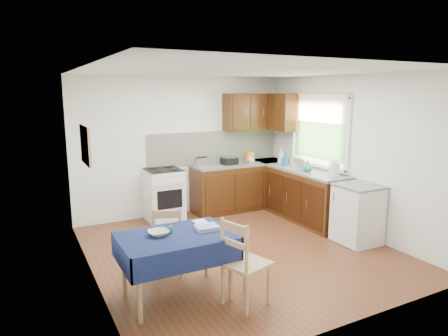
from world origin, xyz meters
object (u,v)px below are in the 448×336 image
chair_near (243,260)px  kettle (334,169)px  dish_rack (298,168)px  dining_table (176,244)px  chair_far (168,238)px  sandwich_press (229,160)px  toaster (201,162)px

chair_near → kettle: kettle is taller
dish_rack → dining_table: bearing=-128.9°
dining_table → chair_far: chair_far is taller
chair_far → dish_rack: 3.02m
dining_table → sandwich_press: 3.34m
toaster → chair_near: bearing=-113.0°
sandwich_press → dish_rack: 1.29m
chair_far → toaster: size_ratio=3.66×
kettle → chair_near: bearing=-151.2°
kettle → toaster: bearing=131.2°
chair_far → chair_near: bearing=133.9°
chair_near → kettle: (2.48, 1.36, 0.51)m
chair_far → dish_rack: dish_rack is taller
chair_far → toaster: (1.38, 2.03, 0.52)m
dining_table → toaster: (1.50, 2.64, 0.36)m
dining_table → dish_rack: 3.35m
chair_near → sandwich_press: bearing=-42.9°
chair_near → sandwich_press: 3.46m
chair_near → dish_rack: bearing=-64.9°
chair_far → kettle: 2.98m
toaster → chair_far: bearing=-130.3°
sandwich_press → kettle: (0.98, -1.72, 0.04)m
kettle → dish_rack: bearing=99.3°
chair_far → sandwich_press: 2.84m
sandwich_press → dish_rack: dish_rack is taller
dining_table → dish_rack: (2.90, 1.65, 0.30)m
chair_near → sandwich_press: (1.50, 3.08, 0.47)m
chair_far → kettle: size_ratio=3.15×
chair_far → dining_table: bearing=101.0°
dining_table → toaster: 3.05m
sandwich_press → chair_near: bearing=-119.9°
toaster → dish_rack: 1.72m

